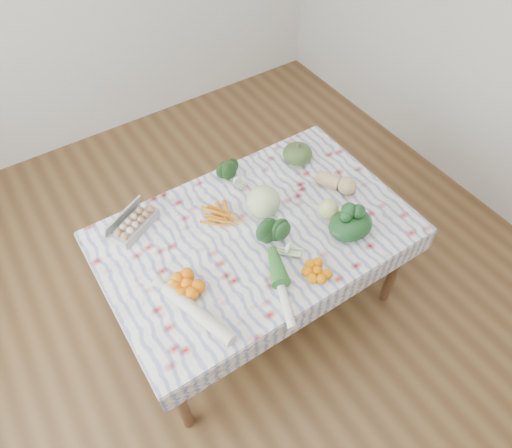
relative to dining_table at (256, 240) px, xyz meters
name	(u,v)px	position (x,y,z in m)	size (l,w,h in m)	color
ground	(256,301)	(0.00, 0.00, -0.68)	(4.50, 4.50, 0.00)	brown
dining_table	(256,240)	(0.00, 0.00, 0.00)	(1.60, 1.00, 0.75)	brown
tablecloth	(256,231)	(0.00, 0.00, 0.08)	(1.66, 1.06, 0.01)	white
egg_carton	(136,224)	(-0.53, 0.37, 0.12)	(0.28, 0.11, 0.07)	#A3A29E
carrot_bunch	(220,217)	(-0.12, 0.17, 0.10)	(0.20, 0.18, 0.04)	orange
kale_bunch	(231,173)	(0.09, 0.40, 0.15)	(0.14, 0.13, 0.13)	#153612
kabocha_squash	(298,154)	(0.52, 0.32, 0.14)	(0.18, 0.18, 0.12)	#3D5828
cabbage	(264,201)	(0.11, 0.09, 0.17)	(0.18, 0.18, 0.18)	#C6DE91
butternut_squash	(337,181)	(0.57, 0.01, 0.14)	(0.11, 0.23, 0.11)	tan
orange_cluster	(187,285)	(-0.48, -0.12, 0.12)	(0.23, 0.23, 0.08)	orange
broccoli	(278,243)	(0.03, -0.17, 0.14)	(0.17, 0.17, 0.12)	#1C431B
mandarin_cluster	(317,270)	(0.11, -0.40, 0.11)	(0.18, 0.18, 0.05)	orange
grapefruit	(328,209)	(0.39, -0.13, 0.14)	(0.11, 0.11, 0.11)	#DADD7A
spinach_bag	(350,225)	(0.42, -0.28, 0.14)	(0.25, 0.20, 0.11)	#123416
daikon	(198,313)	(-0.51, -0.28, 0.12)	(0.06, 0.06, 0.45)	silver
leek	(282,289)	(-0.10, -0.38, 0.11)	(0.05, 0.05, 0.43)	white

